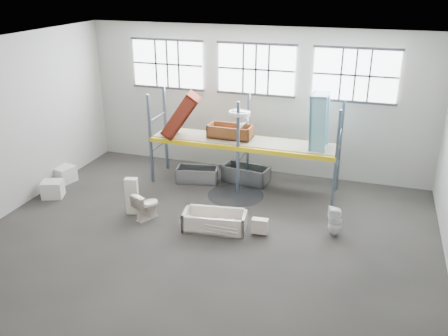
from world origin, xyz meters
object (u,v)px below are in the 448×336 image
at_px(toilet_beige, 146,205).
at_px(toilet_white, 335,221).
at_px(cistern_tall, 132,196).
at_px(steel_tub_right, 246,174).
at_px(steel_tub_left, 198,175).
at_px(bathtub_beige, 215,221).
at_px(rust_tub_flat, 230,131).
at_px(blue_tub_upright, 319,122).
at_px(bucket, 188,224).
at_px(carton_near, 53,189).

bearing_deg(toilet_beige, toilet_white, -149.33).
xyz_separation_m(cistern_tall, steel_tub_right, (2.54, 3.22, -0.27)).
xyz_separation_m(toilet_white, steel_tub_left, (-4.78, 2.19, -0.16)).
xyz_separation_m(bathtub_beige, steel_tub_right, (-0.06, 3.37, 0.03)).
distance_m(cistern_tall, steel_tub_left, 2.90).
relative_size(bathtub_beige, steel_tub_right, 1.13).
distance_m(rust_tub_flat, blue_tub_upright, 2.88).
bearing_deg(bathtub_beige, rust_tub_flat, 91.25).
bearing_deg(toilet_white, blue_tub_upright, -173.47).
relative_size(steel_tub_left, rust_tub_flat, 0.97).
xyz_separation_m(steel_tub_left, bucket, (0.91, -3.14, -0.07)).
bearing_deg(carton_near, rust_tub_flat, 29.21).
height_order(steel_tub_left, carton_near, carton_near).
distance_m(toilet_beige, bucket, 1.42).
bearing_deg(carton_near, toilet_beige, -6.04).
xyz_separation_m(bathtub_beige, steel_tub_left, (-1.60, 2.87, 0.00)).
relative_size(cistern_tall, carton_near, 1.77).
height_order(cistern_tall, steel_tub_right, cistern_tall).
height_order(toilet_beige, toilet_white, toilet_white).
bearing_deg(bathtub_beige, toilet_beige, 171.81).
xyz_separation_m(cistern_tall, toilet_white, (5.77, 0.52, -0.14)).
bearing_deg(bathtub_beige, steel_tub_right, 82.47).
distance_m(steel_tub_right, blue_tub_upright, 3.17).
relative_size(bucket, carton_near, 0.58).
height_order(steel_tub_left, blue_tub_upright, blue_tub_upright).
xyz_separation_m(rust_tub_flat, bucket, (-0.15, -3.40, -1.64)).
relative_size(bathtub_beige, toilet_beige, 2.12).
distance_m(bathtub_beige, rust_tub_flat, 3.55).
relative_size(blue_tub_upright, bucket, 4.85).
bearing_deg(cistern_tall, toilet_beige, -32.79).
xyz_separation_m(toilet_beige, carton_near, (-3.45, 0.36, -0.14)).
distance_m(bucket, carton_near, 4.86).
bearing_deg(rust_tub_flat, steel_tub_right, 26.37).
height_order(steel_tub_left, steel_tub_right, steel_tub_right).
bearing_deg(toilet_beige, rust_tub_flat, -92.75).
bearing_deg(bathtub_beige, cistern_tall, 168.04).
xyz_separation_m(bathtub_beige, bucket, (-0.69, -0.27, -0.07)).
relative_size(steel_tub_left, steel_tub_right, 0.91).
relative_size(toilet_white, blue_tub_upright, 0.47).
xyz_separation_m(cistern_tall, steel_tub_left, (0.99, 2.71, -0.30)).
xyz_separation_m(bathtub_beige, rust_tub_flat, (-0.54, 3.14, 1.57)).
height_order(toilet_beige, steel_tub_right, toilet_beige).
xyz_separation_m(steel_tub_left, rust_tub_flat, (1.07, 0.26, 1.57)).
bearing_deg(bucket, steel_tub_right, 80.09).
relative_size(toilet_white, rust_tub_flat, 0.58).
bearing_deg(bucket, cistern_tall, 167.44).
distance_m(rust_tub_flat, carton_near, 5.91).
height_order(toilet_beige, rust_tub_flat, rust_tub_flat).
height_order(toilet_beige, blue_tub_upright, blue_tub_upright).
bearing_deg(bucket, blue_tub_upright, 48.32).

